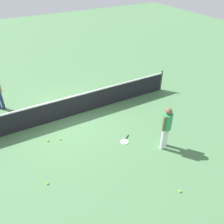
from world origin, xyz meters
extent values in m
plane|color=#4C7A4C|center=(0.00, 0.00, 0.00)|extent=(40.00, 40.00, 0.00)
cylinder|color=#4C4C51|center=(5.00, 0.00, 0.54)|extent=(0.09, 0.09, 1.07)
cube|color=black|center=(0.00, 0.00, 0.46)|extent=(10.00, 0.02, 0.91)
cube|color=white|center=(0.00, 0.00, 0.94)|extent=(10.00, 0.04, 0.06)
cylinder|color=white|center=(2.28, -3.53, 0.42)|extent=(0.18, 0.18, 0.85)
cylinder|color=white|center=(2.49, -3.44, 0.42)|extent=(0.18, 0.18, 0.85)
cylinder|color=#339959|center=(2.39, -3.49, 1.16)|extent=(0.44, 0.44, 0.62)
cylinder|color=brown|center=(2.19, -3.56, 1.18)|extent=(0.12, 0.12, 0.58)
cylinder|color=brown|center=(2.59, -3.41, 1.18)|extent=(0.12, 0.12, 0.58)
sphere|color=brown|center=(2.39, -3.49, 1.58)|extent=(0.30, 0.30, 0.23)
cylinder|color=navy|center=(-2.37, 2.02, 0.42)|extent=(0.20, 0.20, 0.85)
torus|color=white|center=(1.27, -2.58, 0.01)|extent=(0.44, 0.44, 0.02)
cylinder|color=silver|center=(1.27, -2.58, 0.01)|extent=(0.37, 0.37, 0.00)
cylinder|color=black|center=(1.50, -2.41, 0.02)|extent=(0.24, 0.20, 0.03)
sphere|color=#C6E033|center=(1.56, -5.30, 0.03)|extent=(0.07, 0.07, 0.07)
sphere|color=#C6E033|center=(-0.82, -1.29, 0.03)|extent=(0.07, 0.07, 0.07)
sphere|color=#C6E033|center=(-1.84, -3.09, 0.03)|extent=(0.07, 0.07, 0.07)
sphere|color=#C6E033|center=(-1.26, -1.14, 0.03)|extent=(0.07, 0.07, 0.07)
camera|label=1|loc=(-2.39, -8.24, 6.01)|focal=37.93mm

